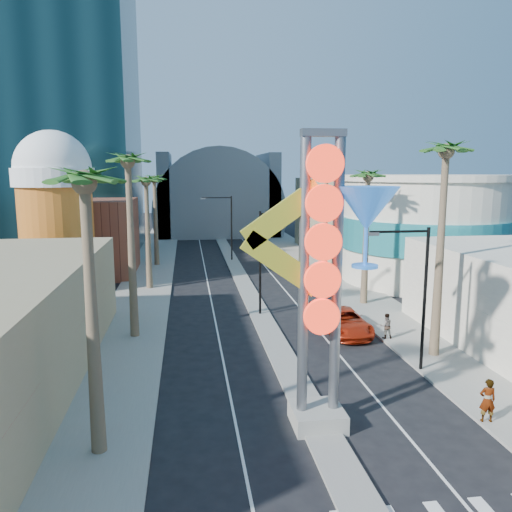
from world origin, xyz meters
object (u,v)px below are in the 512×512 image
Objects in this scene: pedestrian_b at (386,326)px; red_pickup at (344,322)px; pedestrian_a at (487,400)px; neon_sign at (340,260)px.

red_pickup is at bearing -33.37° from pedestrian_b.
red_pickup is at bearing -71.20° from pedestrian_a.
pedestrian_a is at bearing -80.95° from red_pickup.
neon_sign is 13.67m from pedestrian_b.
neon_sign reaches higher than red_pickup.
neon_sign is 9.01m from pedestrian_a.
pedestrian_a reaches higher than red_pickup.
red_pickup is 2.88m from pedestrian_b.
pedestrian_a is (6.48, -0.92, -6.18)m from neon_sign.
red_pickup is 13.11m from pedestrian_a.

